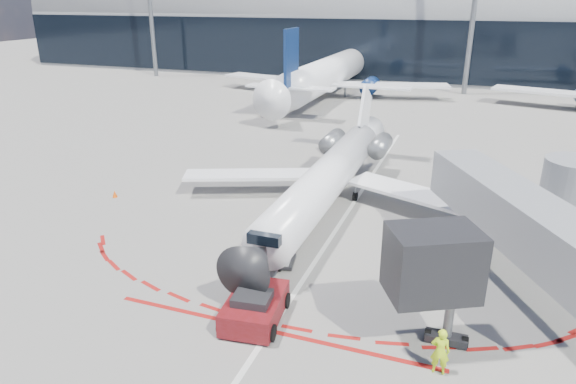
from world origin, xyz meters
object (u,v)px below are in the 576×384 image
(ramp_worker, at_px, (440,351))
(uld_container, at_px, (277,249))
(regional_jet, at_px, (332,173))
(pushback_tug, at_px, (255,307))

(ramp_worker, bearing_deg, uld_container, -37.04)
(regional_jet, distance_m, uld_container, 8.74)
(ramp_worker, bearing_deg, regional_jet, -64.33)
(regional_jet, xyz_separation_m, pushback_tug, (0.51, -13.43, -1.51))
(regional_jet, bearing_deg, uld_container, -92.57)
(pushback_tug, xyz_separation_m, uld_container, (-0.90, 4.80, 0.19))
(regional_jet, distance_m, ramp_worker, 16.26)
(ramp_worker, bearing_deg, pushback_tug, -9.02)
(regional_jet, distance_m, pushback_tug, 13.53)
(pushback_tug, height_order, ramp_worker, ramp_worker)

